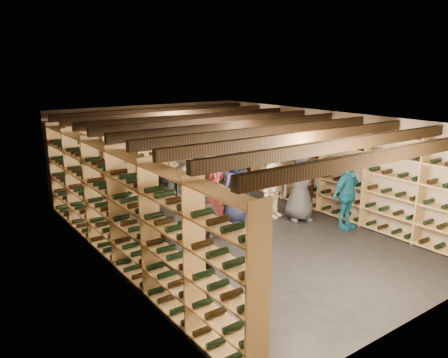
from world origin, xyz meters
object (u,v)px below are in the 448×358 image
object	(u,v)px
person_4	(347,195)
person_6	(235,188)
person_1	(201,242)
person_9	(184,182)
person_11	(208,184)
person_3	(277,179)
crate_stack_right	(225,205)
crate_loose	(204,190)
person_5	(212,200)
crate_stack_left	(192,192)
person_10	(198,189)
person_0	(167,218)
person_12	(301,181)
person_8	(310,178)

from	to	relation	value
person_4	person_6	distance (m)	2.41
person_1	person_9	xyz separation A→B (m)	(1.52, 3.11, 0.00)
person_9	person_11	distance (m)	0.57
person_3	person_6	bearing A→B (deg)	144.30
crate_stack_right	crate_loose	world-z (taller)	crate_stack_right
person_1	person_5	distance (m)	2.41
crate_stack_left	person_11	size ratio (longest dim) A/B	0.35
person_6	person_10	xyz separation A→B (m)	(-0.87, 0.16, 0.07)
crate_loose	person_0	world-z (taller)	person_0
person_4	person_12	distance (m)	1.05
person_1	person_10	xyz separation A→B (m)	(1.56, 2.56, -0.04)
person_5	crate_loose	bearing A→B (deg)	82.38
crate_stack_left	person_5	world-z (taller)	person_5
person_1	person_6	bearing A→B (deg)	48.52
person_0	person_12	world-z (taller)	person_12
person_1	person_10	distance (m)	3.00
person_9	person_4	bearing A→B (deg)	-18.46
person_0	person_3	bearing A→B (deg)	36.00
person_1	person_6	size ratio (longest dim) A/B	1.14
crate_stack_left	crate_loose	size ratio (longest dim) A/B	1.15
person_1	person_12	size ratio (longest dim) A/B	0.99
person_10	person_3	bearing A→B (deg)	-1.74
person_5	crate_stack_right	bearing A→B (deg)	67.60
person_5	person_6	size ratio (longest dim) A/B	1.00
person_3	person_9	distance (m)	2.13
crate_stack_left	person_0	bearing A→B (deg)	-127.24
crate_stack_right	person_0	xyz separation A→B (m)	(-2.59, -1.92, 0.74)
person_5	person_9	size ratio (longest dim) A/B	0.87
person_5	person_10	size ratio (longest dim) A/B	0.92
crate_loose	person_10	distance (m)	2.78
person_9	person_8	bearing A→B (deg)	-0.40
person_8	crate_stack_left	bearing A→B (deg)	149.13
person_6	person_11	distance (m)	0.67
crate_stack_left	crate_loose	distance (m)	0.82
person_5	person_10	bearing A→B (deg)	105.21
crate_loose	person_3	bearing A→B (deg)	-83.50
person_8	person_12	distance (m)	0.55
person_0	person_11	bearing A→B (deg)	62.50
person_3	person_8	xyz separation A→B (m)	(0.81, -0.24, -0.04)
crate_stack_right	person_12	bearing A→B (deg)	-54.86
crate_stack_left	person_12	size ratio (longest dim) A/B	0.31
person_6	person_8	bearing A→B (deg)	-30.42
crate_loose	person_8	size ratio (longest dim) A/B	0.29
person_0	crate_stack_left	bearing A→B (deg)	73.52
crate_loose	person_3	size ratio (longest dim) A/B	0.27
person_12	person_6	bearing A→B (deg)	173.29
crate_stack_left	person_5	distance (m)	2.63
crate_stack_right	person_11	size ratio (longest dim) A/B	0.32
person_8	person_11	distance (m)	2.42
person_0	person_12	distance (m)	3.65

